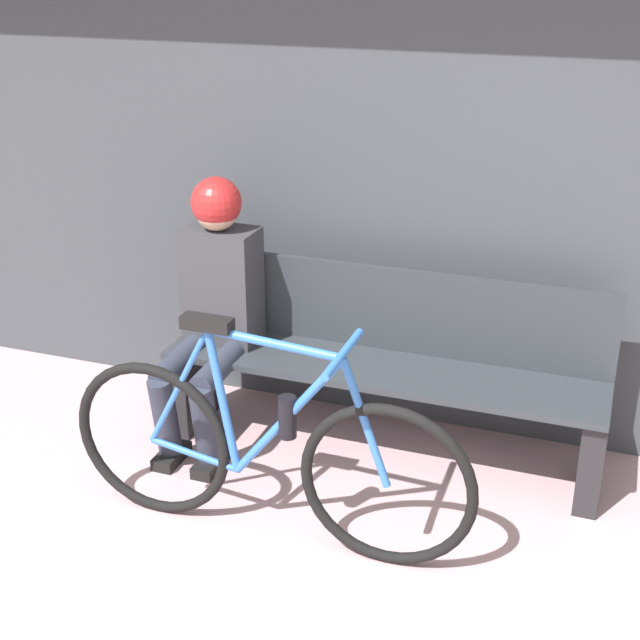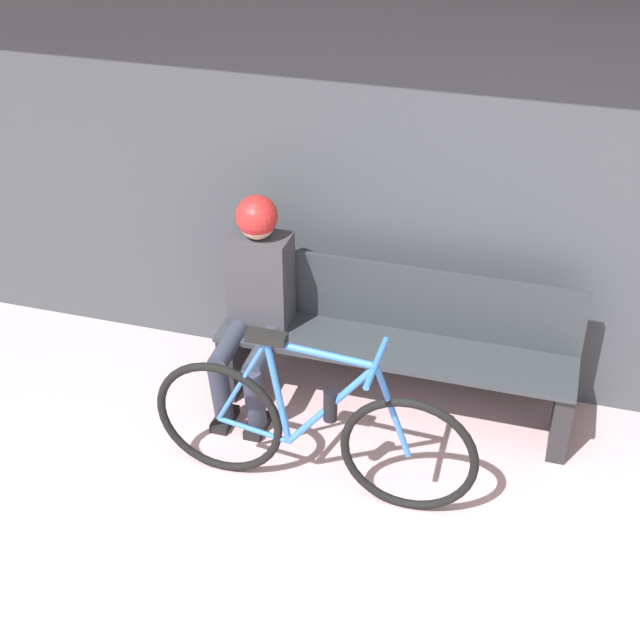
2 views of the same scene
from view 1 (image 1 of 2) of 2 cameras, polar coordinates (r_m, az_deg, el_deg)
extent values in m
cube|color=#3D4247|center=(4.04, 9.88, 13.93)|extent=(12.00, 0.12, 3.20)
cube|color=#2D3338|center=(4.01, 3.88, -3.18)|extent=(1.99, 0.42, 0.03)
cube|color=#2D3338|center=(4.09, 4.72, 0.67)|extent=(1.99, 0.03, 0.40)
cube|color=#232326|center=(4.43, -8.08, -4.01)|extent=(0.10, 0.36, 0.44)
cube|color=#232326|center=(4.01, 17.05, -8.08)|extent=(0.10, 0.36, 0.44)
torus|color=black|center=(3.74, -10.68, -7.52)|extent=(0.69, 0.04, 0.69)
torus|color=black|center=(3.40, 4.31, -10.54)|extent=(0.69, 0.04, 0.69)
cylinder|color=blue|center=(3.27, -2.99, -1.52)|extent=(0.54, 0.03, 0.07)
cylinder|color=blue|center=(3.39, -2.10, -6.22)|extent=(0.47, 0.03, 0.58)
cylinder|color=blue|center=(3.48, -6.24, -5.21)|extent=(0.13, 0.03, 0.60)
cylinder|color=blue|center=(3.67, -8.05, -8.51)|extent=(0.38, 0.03, 0.09)
cylinder|color=blue|center=(3.55, -9.03, -4.24)|extent=(0.30, 0.02, 0.55)
cylinder|color=blue|center=(3.29, 2.93, -6.64)|extent=(0.21, 0.03, 0.51)
cube|color=black|center=(3.36, -7.25, -0.21)|extent=(0.20, 0.07, 0.05)
cylinder|color=blue|center=(3.19, 1.49, -2.16)|extent=(0.03, 0.40, 0.03)
cylinder|color=black|center=(3.39, -2.10, -6.22)|extent=(0.07, 0.07, 0.17)
cylinder|color=#2D3342|center=(4.13, -8.86, -2.47)|extent=(0.11, 0.43, 0.13)
cylinder|color=#2D3342|center=(4.09, -9.88, -6.11)|extent=(0.11, 0.17, 0.41)
cube|color=black|center=(4.22, -9.47, -8.57)|extent=(0.10, 0.22, 0.06)
cylinder|color=#2D3342|center=(4.05, -6.36, -2.90)|extent=(0.11, 0.43, 0.13)
cylinder|color=#2D3342|center=(4.00, -7.36, -6.63)|extent=(0.11, 0.17, 0.41)
cube|color=black|center=(4.14, -7.01, -9.12)|extent=(0.10, 0.22, 0.06)
cube|color=#38383D|center=(4.18, -6.28, 2.24)|extent=(0.34, 0.22, 0.55)
sphere|color=tan|center=(4.05, -6.64, 7.08)|extent=(0.20, 0.20, 0.20)
sphere|color=#B22323|center=(4.04, -6.66, 7.49)|extent=(0.23, 0.23, 0.23)
camera|label=2|loc=(1.18, -156.29, 40.81)|focal=50.00mm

